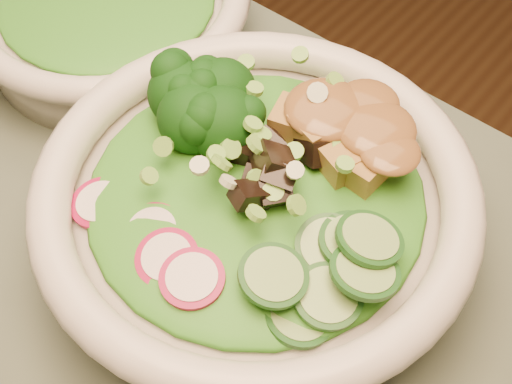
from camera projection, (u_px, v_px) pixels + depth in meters
The scene contains 10 objects.
salad_bowl at pixel (256, 210), 0.49m from camera, with size 0.30×0.30×0.08m.
side_bowl at pixel (110, 15), 0.63m from camera, with size 0.25×0.25×0.07m.
lettuce_bed at pixel (256, 191), 0.48m from camera, with size 0.23×0.23×0.03m, color #286B16.
broccoli_florets at pixel (197, 110), 0.50m from camera, with size 0.09×0.08×0.05m, color black, non-canonical shape.
radish_slices at pixel (160, 243), 0.45m from camera, with size 0.12×0.04×0.02m, color maroon, non-canonical shape.
cucumber_slices at pixel (321, 259), 0.43m from camera, with size 0.08×0.08×0.04m, color #7FA95D, non-canonical shape.
mushroom_heap at pixel (273, 167), 0.47m from camera, with size 0.08×0.08×0.04m, color black, non-canonical shape.
tofu_cubes at pixel (343, 134), 0.49m from camera, with size 0.10×0.07×0.04m, color olive, non-canonical shape.
peanut_sauce at pixel (346, 120), 0.48m from camera, with size 0.08×0.06×0.02m, color brown.
scallion_garnish at pixel (256, 165), 0.45m from camera, with size 0.22×0.22×0.03m, color #70B13E, non-canonical shape.
Camera 1 is at (0.20, -0.04, 1.20)m, focal length 50.00 mm.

